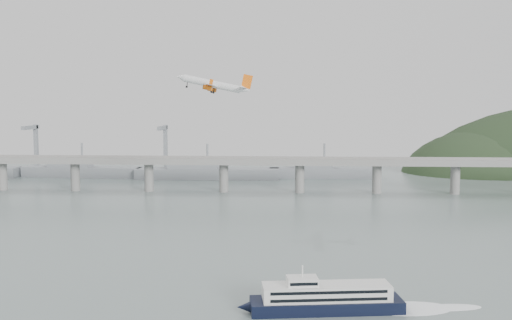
{
  "coord_description": "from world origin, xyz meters",
  "views": [
    {
      "loc": [
        14.64,
        -189.19,
        60.68
      ],
      "look_at": [
        0.0,
        55.0,
        36.0
      ],
      "focal_mm": 42.0,
      "sensor_mm": 36.0,
      "label": 1
    }
  ],
  "objects": [
    {
      "name": "ground",
      "position": [
        0.0,
        0.0,
        0.0
      ],
      "size": [
        900.0,
        900.0,
        0.0
      ],
      "primitive_type": "plane",
      "color": "slate",
      "rests_on": "ground"
    },
    {
      "name": "bridge",
      "position": [
        -1.15,
        200.0,
        17.65
      ],
      "size": [
        800.0,
        22.0,
        23.9
      ],
      "color": "gray",
      "rests_on": "ground"
    },
    {
      "name": "distant_fleet",
      "position": [
        -155.36,
        265.08,
        6.22
      ],
      "size": [
        453.0,
        60.9,
        40.0
      ],
      "color": "slate",
      "rests_on": "ground"
    },
    {
      "name": "ferry",
      "position": [
        24.85,
        -20.95,
        3.69
      ],
      "size": [
        72.08,
        19.23,
        13.62
      ],
      "rotation": [
        0.0,
        0.0,
        0.13
      ],
      "color": "black",
      "rests_on": "ground"
    },
    {
      "name": "airliner",
      "position": [
        -22.17,
        92.94,
        67.81
      ],
      "size": [
        37.11,
        33.51,
        10.36
      ],
      "rotation": [
        0.05,
        -0.21,
        3.07
      ],
      "color": "silver",
      "rests_on": "ground"
    }
  ]
}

